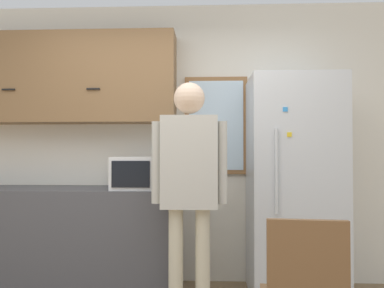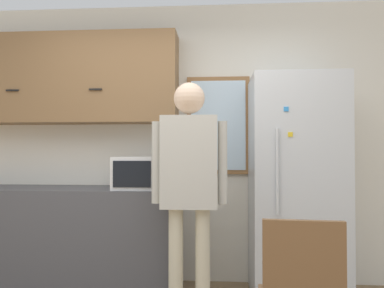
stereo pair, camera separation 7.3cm
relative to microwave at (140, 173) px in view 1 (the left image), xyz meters
The scene contains 7 objects.
back_wall 0.55m from the microwave, 58.32° to the left, with size 6.00×0.06×2.70m.
counter 1.03m from the microwave, behind, with size 2.25×0.59×0.92m.
upper_cabinets 1.23m from the microwave, 165.42° to the left, with size 2.25×0.33×0.85m.
microwave is the anchor object (origin of this frame).
person 0.66m from the microwave, 45.46° to the right, with size 0.57×0.24×1.78m.
refrigerator 1.36m from the microwave, ahead, with size 0.76×0.71×1.90m.
window 0.89m from the microwave, 27.78° to the left, with size 0.61×0.05×0.94m.
Camera 1 is at (0.36, -1.79, 1.25)m, focal length 35.00 mm.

